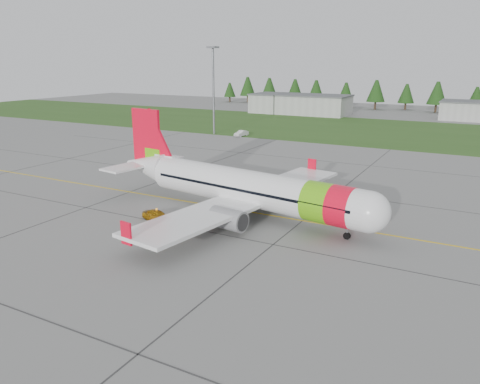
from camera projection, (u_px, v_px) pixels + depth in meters
The scene contains 9 objects.
ground at pixel (188, 228), 50.01m from camera, with size 320.00×320.00×0.00m, color gray.
aircraft at pixel (246, 188), 53.26m from camera, with size 36.88×34.34×11.21m.
follow_me_car at pixel (156, 205), 52.02m from camera, with size 1.39×1.18×3.47m, color #FAAB0D.
service_van at pixel (241, 127), 109.72m from camera, with size 1.45×1.37×4.15m, color silver.
grass_strip at pixel (370, 130), 119.51m from camera, with size 320.00×50.00×0.03m, color #30561E.
taxi_guideline at pixel (225, 208), 56.79m from camera, with size 120.00×0.25×0.02m, color gold.
hangar_west at pixel (300, 105), 156.11m from camera, with size 32.00×14.00×6.00m, color #A8A8A3.
floodlight_mast at pixel (214, 92), 111.04m from camera, with size 0.50×0.50×20.00m, color slate.
treeline at pixel (408, 96), 165.63m from camera, with size 160.00×8.00×10.00m, color #1C3F14, non-canonical shape.
Camera 1 is at (27.21, -38.83, 17.29)m, focal length 35.00 mm.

